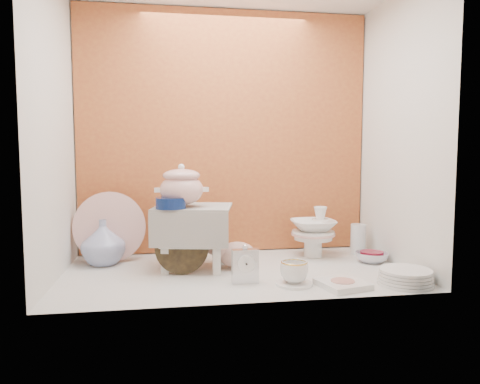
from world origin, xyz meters
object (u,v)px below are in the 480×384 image
Objects in this scene: blue_white_vase at (103,242)px; gold_rim_teacup at (294,272)px; soup_tureen at (182,185)px; dinner_plate_stack at (405,277)px; porcelain_tower at (313,232)px; mantel_clock at (245,264)px; plush_pig at (237,254)px; crystal_bowl at (372,257)px; floral_platter at (110,227)px; step_stool at (193,237)px.

gold_rim_teacup is (0.95, -0.54, -0.06)m from blue_white_vase.
soup_tureen is 1.03× the size of dinner_plate_stack.
porcelain_tower is at bearing 112.69° from dinner_plate_stack.
plush_pig is (0.00, 0.28, -0.02)m from mantel_clock.
mantel_clock is at bearing -70.83° from plush_pig.
plush_pig is 0.86m from dinner_plate_stack.
blue_white_vase is 1.37× the size of crystal_bowl.
blue_white_vase is (-0.03, -0.06, -0.08)m from floral_platter.
crystal_bowl is (1.01, -0.02, -0.14)m from step_stool.
plush_pig reaches higher than gold_rim_teacup.
crystal_bowl is (0.03, 0.43, -0.01)m from dinner_plate_stack.
plush_pig is at bearing 88.00° from mantel_clock.
gold_rim_teacup is 0.66m from crystal_bowl.
crystal_bowl is (0.78, 0.01, -0.05)m from plush_pig.
step_stool reaches higher than crystal_bowl.
mantel_clock is 0.28m from plush_pig.
blue_white_vase is (-0.43, 0.20, -0.33)m from soup_tureen.
crystal_bowl is at bearing -7.06° from blue_white_vase.
plush_pig is at bearing 0.57° from soup_tureen.
soup_tureen is 1.06× the size of blue_white_vase.
floral_platter is 3.07× the size of gold_rim_teacup.
porcelain_tower is (1.22, -0.00, 0.03)m from blue_white_vase.
step_stool is 0.74m from porcelain_tower.
floral_platter is 1.60× the size of blue_white_vase.
mantel_clock is at bearing -43.62° from soup_tureen.
crystal_bowl is at bearing -32.69° from porcelain_tower.
step_stool is 0.60m from gold_rim_teacup.
floral_platter is 1.55× the size of plush_pig.
mantel_clock is 0.61× the size of porcelain_tower.
step_stool is 0.52m from blue_white_vase.
step_stool is 0.99× the size of floral_platter.
step_stool is at bearing 155.38° from dinner_plate_stack.
plush_pig reaches higher than dinner_plate_stack.
step_stool reaches higher than dinner_plate_stack.
plush_pig is 1.01× the size of dinner_plate_stack.
step_stool is 1.09m from dinner_plate_stack.
floral_platter is 2.18× the size of mantel_clock.
plush_pig is (0.70, -0.26, -0.12)m from floral_platter.
blue_white_vase is at bearing -115.52° from floral_platter.
mantel_clock is at bearing 163.76° from gold_rim_teacup.
step_stool is 0.29m from soup_tureen.
soup_tureen is 1.44× the size of mantel_clock.
gold_rim_teacup is (0.45, -0.38, -0.11)m from step_stool.
floral_platter is 1.61m from dinner_plate_stack.
floral_platter is at bearing 179.56° from plush_pig.
floral_platter reaches higher than plush_pig.
soup_tureen is at bearing -165.92° from porcelain_tower.
mantel_clock is (0.29, -0.28, -0.36)m from soup_tureen.
soup_tureen reaches higher than plush_pig.
blue_white_vase is 1.22m from porcelain_tower.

